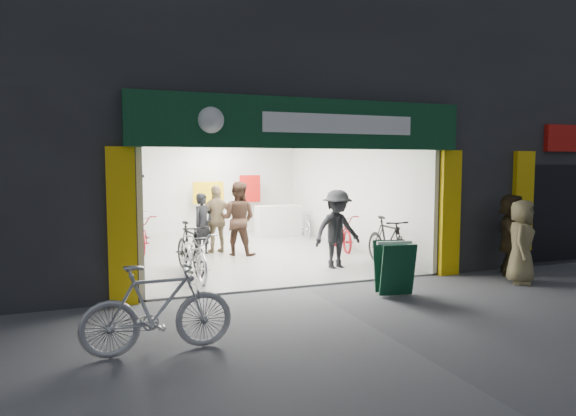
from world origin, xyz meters
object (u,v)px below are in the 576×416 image
parked_bike (158,308)px  pedestrian_near (521,242)px  bike_left_front (195,255)px  bike_right_front (388,242)px  sandwich_board (394,267)px

parked_bike → pedestrian_near: bearing=-80.1°
bike_left_front → parked_bike: 4.03m
bike_right_front → pedestrian_near: (1.56, -2.29, 0.25)m
bike_left_front → bike_right_front: bike_right_front is taller
bike_right_front → parked_bike: 6.53m
parked_bike → pedestrian_near: (7.03, 1.27, 0.26)m
sandwich_board → parked_bike: bearing=-150.5°
parked_bike → pedestrian_near: 7.15m
pedestrian_near → parked_bike: bearing=149.9°
bike_right_front → sandwich_board: size_ratio=2.02×
bike_right_front → sandwich_board: bike_right_front is taller
pedestrian_near → bike_left_front: bearing=115.9°
parked_bike → sandwich_board: bearing=-72.6°
bike_left_front → parked_bike: (-1.17, -3.85, 0.07)m
bike_right_front → bike_left_front: bearing=178.6°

